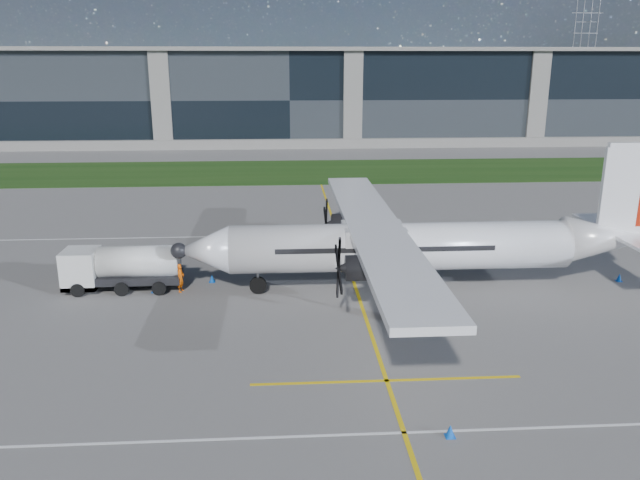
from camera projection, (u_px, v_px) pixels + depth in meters
ground at (295, 184)px, 71.36m from camera, size 400.00×400.00×0.00m
grass_strip at (293, 171)px, 79.03m from camera, size 400.00×18.00×0.04m
terminal_building at (289, 97)px, 107.64m from camera, size 120.00×20.00×15.00m
tree_line at (286, 102)px, 166.42m from camera, size 400.00×6.00×6.00m
pylon_east at (583, 55)px, 177.76m from camera, size 9.00×4.60×30.00m
yellow_taxiway_centerline at (348, 266)px, 42.77m from camera, size 0.20×70.00×0.01m
turboprop_aircraft at (419, 219)px, 37.07m from camera, size 28.89×29.96×8.99m
fuel_tanker_truck at (114, 268)px, 37.95m from camera, size 7.36×2.39×2.76m
baggage_tug at (150, 268)px, 39.67m from camera, size 2.86×1.72×1.72m
ground_crew_person at (180, 276)px, 37.75m from camera, size 0.76×0.94×2.03m
safety_cone_stbdwing at (342, 224)px, 52.60m from camera, size 0.36×0.36×0.50m
safety_cone_tail at (619, 277)px, 39.73m from camera, size 0.36×0.36×0.50m
safety_cone_nose_stbd at (212, 278)px, 39.57m from camera, size 0.36×0.36×0.50m
safety_cone_fwd at (154, 288)px, 37.83m from camera, size 0.36×0.36×0.50m
safety_cone_portwing at (450, 431)px, 23.28m from camera, size 0.36×0.36×0.50m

